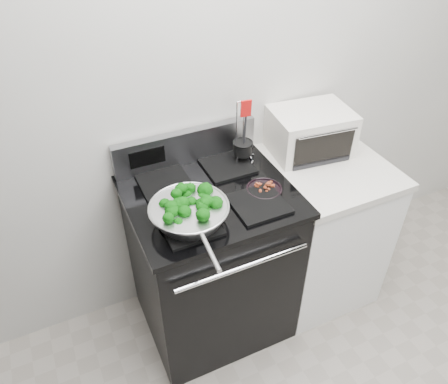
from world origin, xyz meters
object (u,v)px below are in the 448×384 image
gas_range (211,260)px  bacon_plate (264,187)px  skillet (189,212)px  utensil_holder (243,151)px  toaster_oven (310,132)px

gas_range → bacon_plate: 0.55m
skillet → utensil_holder: 0.53m
skillet → utensil_holder: bearing=41.8°
gas_range → bacon_plate: bearing=-19.8°
skillet → gas_range: bearing=47.3°
gas_range → utensil_holder: size_ratio=3.17×
bacon_plate → gas_range: bearing=160.2°
skillet → bacon_plate: bearing=12.7°
utensil_holder → toaster_oven: (0.40, -0.02, 0.03)m
utensil_holder → skillet: bearing=-135.0°
gas_range → utensil_holder: 0.61m
gas_range → toaster_oven: 0.88m
skillet → toaster_oven: (0.82, 0.31, 0.04)m
gas_range → utensil_holder: utensil_holder is taller
skillet → bacon_plate: skillet is taller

